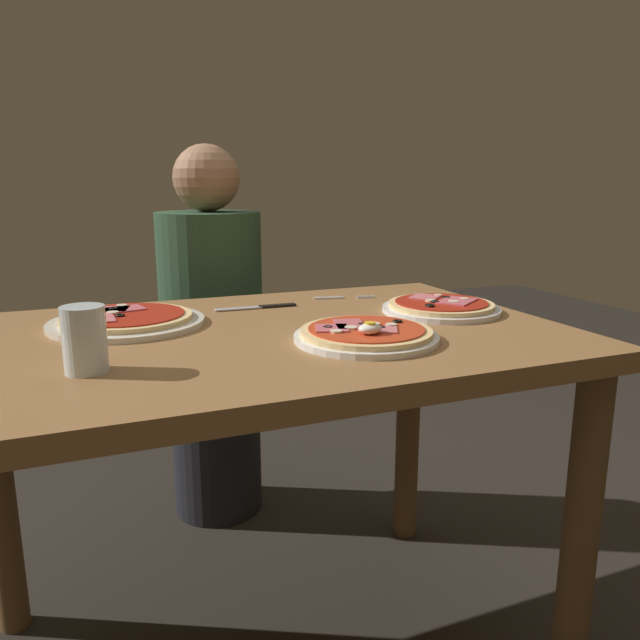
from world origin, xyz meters
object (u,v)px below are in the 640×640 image
(pizza_across_left, at_px, (441,307))
(diner_person, at_px, (213,345))
(pizza_foreground, at_px, (366,334))
(knife, at_px, (262,307))
(dining_table, at_px, (263,390))
(fork, at_px, (339,298))
(water_glass_near, at_px, (85,344))
(pizza_across_right, at_px, (126,320))

(pizza_across_left, relative_size, diner_person, 0.23)
(pizza_foreground, relative_size, knife, 1.41)
(dining_table, relative_size, pizza_foreground, 4.42)
(pizza_across_left, height_order, fork, pizza_across_left)
(knife, bearing_deg, fork, 10.52)
(water_glass_near, height_order, fork, water_glass_near)
(dining_table, xyz_separation_m, pizza_foreground, (0.16, -0.15, 0.14))
(dining_table, height_order, water_glass_near, water_glass_near)
(water_glass_near, bearing_deg, fork, 33.95)
(pizza_foreground, relative_size, fork, 1.76)
(knife, bearing_deg, dining_table, -106.63)
(pizza_foreground, distance_m, pizza_across_right, 0.51)
(pizza_across_right, bearing_deg, pizza_foreground, -36.38)
(pizza_across_left, bearing_deg, dining_table, -177.16)
(water_glass_near, bearing_deg, pizza_across_left, 13.03)
(pizza_across_left, xyz_separation_m, water_glass_near, (-0.77, -0.18, 0.03))
(water_glass_near, xyz_separation_m, diner_person, (0.38, 0.87, -0.26))
(pizza_foreground, xyz_separation_m, diner_person, (-0.11, 0.86, -0.23))
(dining_table, bearing_deg, pizza_across_left, 2.84)
(fork, bearing_deg, water_glass_near, -146.05)
(pizza_foreground, distance_m, knife, 0.38)
(dining_table, bearing_deg, pizza_foreground, -42.58)
(pizza_foreground, distance_m, fork, 0.43)
(pizza_across_right, xyz_separation_m, fork, (0.53, 0.11, -0.01))
(pizza_across_right, bearing_deg, dining_table, -31.76)
(pizza_across_left, xyz_separation_m, pizza_across_right, (-0.69, 0.13, -0.00))
(dining_table, distance_m, fork, 0.41)
(pizza_foreground, relative_size, diner_person, 0.23)
(pizza_across_left, xyz_separation_m, diner_person, (-0.39, 0.69, -0.23))
(water_glass_near, relative_size, knife, 0.54)
(pizza_foreground, bearing_deg, diner_person, 97.51)
(knife, distance_m, diner_person, 0.54)
(pizza_foreground, height_order, pizza_across_left, pizza_foreground)
(dining_table, xyz_separation_m, water_glass_near, (-0.33, -0.16, 0.17))
(pizza_foreground, bearing_deg, knife, 104.51)
(water_glass_near, xyz_separation_m, knife, (0.40, 0.38, -0.04))
(dining_table, bearing_deg, knife, 73.37)
(water_glass_near, distance_m, diner_person, 0.98)
(pizza_across_left, distance_m, pizza_across_right, 0.70)
(water_glass_near, xyz_separation_m, fork, (0.62, 0.42, -0.04))
(fork, bearing_deg, pizza_across_left, -57.56)
(dining_table, distance_m, diner_person, 0.72)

